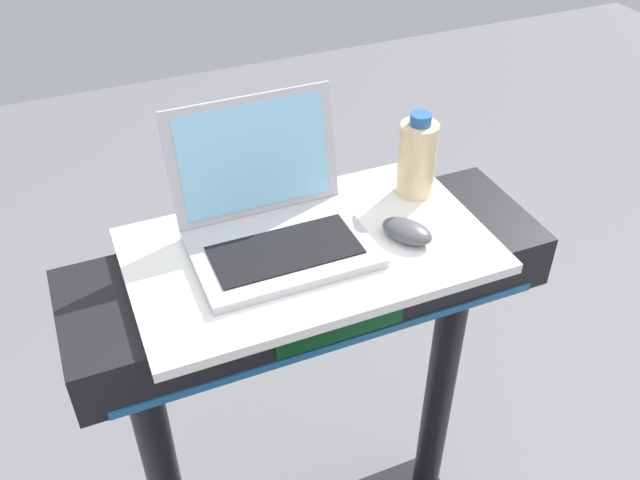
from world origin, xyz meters
name	(u,v)px	position (x,y,z in m)	size (l,w,h in m)	color
desk_board	(309,250)	(0.00, 0.70, 1.13)	(0.65, 0.39, 0.02)	white
laptop	(273,218)	(-0.05, 0.74, 1.18)	(0.32, 0.28, 0.24)	#B7B7BC
computer_mouse	(407,231)	(0.17, 0.65, 1.15)	(0.06, 0.10, 0.03)	#4C4C51
water_bottle	(417,158)	(0.26, 0.78, 1.22)	(0.07, 0.07, 0.17)	beige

